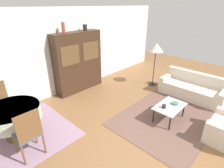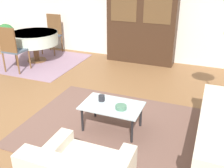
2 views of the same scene
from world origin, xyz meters
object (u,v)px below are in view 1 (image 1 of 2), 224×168
floor_lamp (156,49)px  bowl (175,103)px  couch (192,89)px  display_cabinet (78,62)px  dining_table (12,114)px  dining_chair_near (28,132)px  coffee_table (170,107)px  dining_chair_far (0,101)px  cup (164,106)px  vase_tall (63,28)px  vase_short (85,27)px

floor_lamp → bowl: size_ratio=9.48×
couch → display_cabinet: size_ratio=0.98×
dining_table → dining_chair_near: bearing=-90.0°
coffee_table → floor_lamp: size_ratio=0.57×
dining_chair_far → cup: (2.78, -2.93, -0.14)m
cup → bowl: 0.38m
dining_chair_near → vase_tall: size_ratio=3.40×
coffee_table → dining_chair_near: (-2.97, 1.36, 0.23)m
couch → cup: bearing=89.5°
vase_short → floor_lamp: bearing=-44.8°
coffee_table → display_cabinet: 3.25m
display_cabinet → vase_tall: (-0.42, 0.00, 1.14)m
dining_table → cup: bearing=-37.2°
couch → cup: size_ratio=19.85×
vase_tall → coffee_table: bearing=-74.3°
bowl → vase_tall: 3.78m
vase_tall → cup: bearing=-77.4°
coffee_table → dining_chair_far: (-2.97, 3.00, 0.23)m
vase_tall → display_cabinet: bearing=-0.1°
coffee_table → display_cabinet: size_ratio=0.45×
dining_chair_far → vase_tall: vase_tall is taller
dining_chair_near → couch: bearing=-15.7°
display_cabinet → floor_lamp: display_cabinet is taller
coffee_table → dining_chair_near: size_ratio=0.85×
dining_chair_far → floor_lamp: size_ratio=0.67×
cup → dining_table: bearing=142.8°
dining_table → vase_tall: size_ratio=3.83×
dining_chair_near → bowl: 3.44m
dining_chair_far → vase_short: size_ratio=5.51×
vase_short → display_cabinet: bearing=-179.9°
couch → bowl: size_ratio=11.79×
dining_table → floor_lamp: 4.70m
dining_chair_far → cup: bearing=133.5°
dining_chair_far → coffee_table: bearing=134.8°
dining_chair_near → bowl: (3.13, -1.42, -0.16)m
dining_table → dining_chair_near: size_ratio=1.13×
dining_chair_near → cup: size_ratio=10.75×
vase_tall → dining_table: bearing=-155.0°
vase_short → dining_chair_near: bearing=-148.1°
dining_table → floor_lamp: (4.59, -0.71, 0.77)m
dining_chair_far → floor_lamp: floor_lamp is taller
dining_table → cup: 3.49m
coffee_table → dining_chair_far: bearing=134.8°
dining_chair_far → bowl: 4.38m
dining_chair_far → vase_short: vase_short is taller
dining_chair_far → cup: dining_chair_far is taller
display_cabinet → dining_table: bearing=-158.8°
display_cabinet → dining_chair_near: size_ratio=1.88×
vase_tall → floor_lamp: bearing=-34.0°
bowl → dining_chair_near: bearing=155.7°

